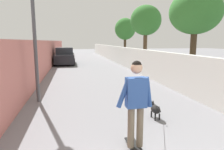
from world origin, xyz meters
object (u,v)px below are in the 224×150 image
(tree_right_far, at_px, (125,29))
(car_near, at_px, (65,56))
(skateboard, at_px, (135,147))
(lamp_post, at_px, (33,11))
(tree_right_mid, at_px, (195,13))
(dog, at_px, (155,109))
(tree_right_near, at_px, (146,21))
(person_skateboarder, at_px, (136,98))

(tree_right_far, height_order, car_near, tree_right_far)
(skateboard, bearing_deg, lamp_post, 31.69)
(tree_right_mid, bearing_deg, skateboard, 139.43)
(tree_right_far, xyz_separation_m, car_near, (-1.19, 6.11, -2.60))
(dog, bearing_deg, tree_right_far, -12.02)
(tree_right_near, distance_m, tree_right_mid, 5.52)
(tree_right_mid, relative_size, tree_right_far, 1.02)
(tree_right_near, height_order, tree_right_mid, tree_right_near)
(tree_right_mid, bearing_deg, dog, 137.57)
(skateboard, xyz_separation_m, person_skateboarder, (-0.00, -0.00, 1.00))
(person_skateboarder, bearing_deg, dog, -35.06)
(car_near, bearing_deg, tree_right_near, -128.44)
(lamp_post, distance_m, skateboard, 5.41)
(dog, bearing_deg, lamp_post, 55.74)
(tree_right_mid, xyz_separation_m, tree_right_far, (11.50, 0.37, -0.13))
(tree_right_mid, distance_m, dog, 6.29)
(tree_right_near, relative_size, skateboard, 5.88)
(tree_right_mid, distance_m, tree_right_far, 11.51)
(person_skateboarder, relative_size, dog, 0.93)
(skateboard, bearing_deg, tree_right_near, -21.34)
(dog, bearing_deg, skateboard, 144.94)
(tree_right_near, xyz_separation_m, lamp_post, (-7.19, 6.66, -0.49))
(skateboard, height_order, car_near, car_near)
(tree_right_near, height_order, tree_right_far, tree_right_near)
(lamp_post, bearing_deg, tree_right_far, -26.95)
(tree_right_mid, distance_m, car_near, 12.47)
(tree_right_mid, xyz_separation_m, car_near, (10.31, 6.47, -2.73))
(tree_right_near, bearing_deg, lamp_post, 137.22)
(tree_right_mid, relative_size, dog, 2.51)
(tree_right_mid, height_order, dog, tree_right_mid)
(dog, distance_m, car_near, 14.60)
(person_skateboarder, bearing_deg, lamp_post, 31.69)
(tree_right_mid, xyz_separation_m, skateboard, (-5.51, 4.72, -3.38))
(tree_right_near, xyz_separation_m, skateboard, (-11.01, 4.30, -3.51))
(tree_right_mid, height_order, person_skateboarder, tree_right_mid)
(lamp_post, bearing_deg, skateboard, -148.31)
(lamp_post, relative_size, dog, 2.52)
(dog, bearing_deg, car_near, 11.08)
(skateboard, height_order, dog, dog)
(tree_right_far, height_order, person_skateboarder, tree_right_far)
(tree_right_far, distance_m, person_skateboarder, 17.70)
(person_skateboarder, bearing_deg, tree_right_mid, -40.57)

